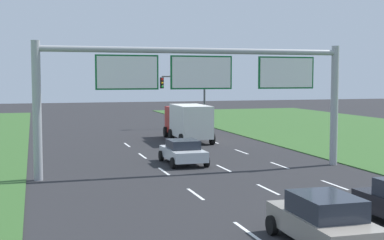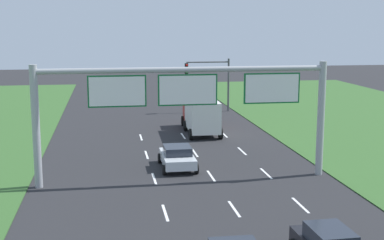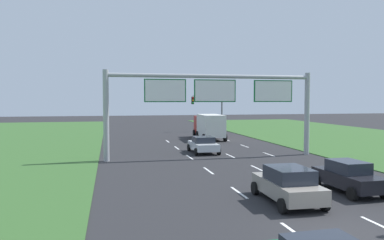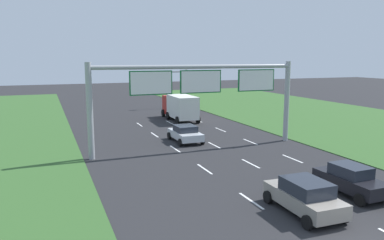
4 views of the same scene
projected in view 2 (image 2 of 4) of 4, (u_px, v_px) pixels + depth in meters
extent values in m
cube|color=white|center=(165.00, 213.00, 26.37)|extent=(0.14, 2.40, 0.01)
cube|color=white|center=(154.00, 178.00, 32.20)|extent=(0.14, 2.40, 0.01)
cube|color=white|center=(147.00, 155.00, 38.03)|extent=(0.14, 2.40, 0.01)
cube|color=white|center=(141.00, 137.00, 43.86)|extent=(0.14, 2.40, 0.01)
cube|color=white|center=(234.00, 209.00, 26.92)|extent=(0.14, 2.40, 0.01)
cube|color=white|center=(211.00, 176.00, 32.75)|extent=(0.14, 2.40, 0.01)
cube|color=white|center=(195.00, 153.00, 38.58)|extent=(0.14, 2.40, 0.01)
cube|color=white|center=(183.00, 136.00, 44.41)|extent=(0.14, 2.40, 0.01)
cube|color=white|center=(300.00, 205.00, 27.47)|extent=(0.14, 2.40, 0.01)
cube|color=white|center=(266.00, 173.00, 33.30)|extent=(0.14, 2.40, 0.01)
cube|color=white|center=(242.00, 151.00, 39.13)|extent=(0.14, 2.40, 0.01)
cube|color=white|center=(224.00, 135.00, 44.96)|extent=(0.14, 2.40, 0.01)
cube|color=#232833|center=(330.00, 236.00, 20.16)|extent=(1.48, 1.99, 0.59)
cube|color=silver|center=(177.00, 159.00, 34.45)|extent=(1.96, 4.05, 0.60)
cube|color=#232833|center=(177.00, 150.00, 34.35)|extent=(1.70, 1.88, 0.52)
cylinder|color=black|center=(160.00, 158.00, 35.77)|extent=(0.22, 0.64, 0.64)
cylinder|color=black|center=(189.00, 157.00, 36.09)|extent=(0.22, 0.64, 0.64)
cylinder|color=black|center=(165.00, 170.00, 32.91)|extent=(0.22, 0.64, 0.64)
cylinder|color=black|center=(196.00, 169.00, 33.23)|extent=(0.22, 0.64, 0.64)
cube|color=#B21E19|center=(196.00, 110.00, 48.23)|extent=(2.25, 2.16, 2.20)
cube|color=silver|center=(202.00, 115.00, 44.62)|extent=(2.49, 4.99, 2.51)
cylinder|color=black|center=(183.00, 121.00, 48.76)|extent=(0.30, 0.91, 0.90)
cylinder|color=black|center=(207.00, 120.00, 49.06)|extent=(0.30, 0.91, 0.90)
cylinder|color=black|center=(185.00, 126.00, 46.51)|extent=(0.30, 0.91, 0.90)
cylinder|color=black|center=(213.00, 125.00, 46.83)|extent=(0.30, 0.91, 0.90)
cylinder|color=black|center=(191.00, 134.00, 42.87)|extent=(0.30, 0.91, 0.90)
cylinder|color=black|center=(221.00, 133.00, 43.18)|extent=(0.30, 0.91, 0.90)
cylinder|color=#9EA0A5|center=(36.00, 127.00, 29.86)|extent=(0.44, 0.44, 7.00)
cylinder|color=#9EA0A5|center=(321.00, 119.00, 32.50)|extent=(0.44, 0.44, 7.00)
cylinder|color=#9EA0A5|center=(184.00, 70.00, 30.63)|extent=(16.80, 0.32, 0.32)
cube|color=#0C5B28|center=(117.00, 91.00, 30.23)|extent=(3.30, 0.12, 1.82)
cube|color=white|center=(117.00, 91.00, 30.17)|extent=(3.14, 0.01, 1.66)
cube|color=#0C5B28|center=(188.00, 90.00, 30.87)|extent=(3.46, 0.12, 1.82)
cube|color=white|center=(188.00, 90.00, 30.80)|extent=(3.30, 0.01, 1.66)
cube|color=#0C5B28|center=(272.00, 88.00, 31.66)|extent=(3.41, 0.12, 1.82)
cube|color=white|center=(272.00, 88.00, 31.59)|extent=(3.25, 0.01, 1.66)
cylinder|color=#47494F|center=(228.00, 85.00, 56.56)|extent=(0.20, 0.20, 5.60)
cylinder|color=#47494F|center=(208.00, 62.00, 55.77)|extent=(4.50, 0.14, 0.14)
cube|color=black|center=(186.00, 69.00, 55.54)|extent=(0.32, 0.36, 1.10)
sphere|color=red|center=(187.00, 65.00, 55.28)|extent=(0.22, 0.22, 0.22)
sphere|color=orange|center=(187.00, 69.00, 55.34)|extent=(0.22, 0.22, 0.22)
sphere|color=green|center=(187.00, 72.00, 55.41)|extent=(0.22, 0.22, 0.22)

